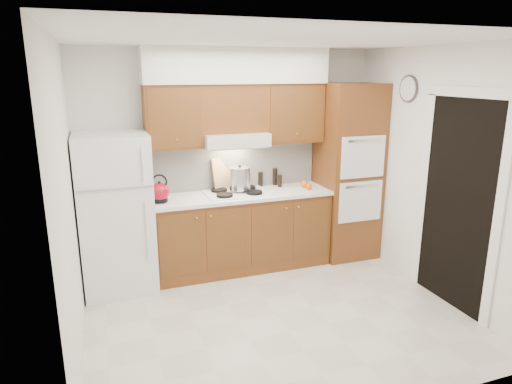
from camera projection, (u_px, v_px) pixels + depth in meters
floor at (276, 314)px, 4.54m from camera, size 3.60×3.60×0.00m
ceiling at (279, 39)px, 3.87m from camera, size 3.60×3.60×0.00m
wall_back at (231, 159)px, 5.57m from camera, size 3.60×0.02×2.60m
wall_left at (68, 206)px, 3.62m from camera, size 0.02×3.00×2.60m
wall_right at (436, 173)px, 4.78m from camera, size 0.02×3.00×2.60m
fridge at (116, 213)px, 4.90m from camera, size 0.75×0.72×1.72m
base_cabinets at (241, 232)px, 5.52m from camera, size 2.11×0.60×0.90m
countertop at (241, 195)px, 5.39m from camera, size 2.13×0.62×0.04m
backsplash at (234, 166)px, 5.58m from camera, size 2.11×0.03×0.56m
oven_cabinet at (347, 172)px, 5.79m from camera, size 0.70×0.65×2.20m
upper_cab_left at (173, 117)px, 5.04m from camera, size 0.63×0.33×0.70m
upper_cab_right at (291, 113)px, 5.51m from camera, size 0.73×0.33×0.70m
range_hood at (234, 139)px, 5.28m from camera, size 0.75×0.45×0.15m
upper_cab_over_hood at (232, 108)px, 5.25m from camera, size 0.75×0.33×0.55m
soffit at (237, 66)px, 5.13m from camera, size 2.13×0.36×0.40m
cooktop at (237, 193)px, 5.39m from camera, size 0.74×0.50×0.01m
doorway at (457, 205)px, 4.52m from camera, size 0.02×0.90×2.10m
wall_clock at (409, 89)px, 5.06m from camera, size 0.02×0.30×0.30m
kettle at (160, 192)px, 5.00m from camera, size 0.27×0.27×0.21m
cutting_board at (223, 173)px, 5.53m from camera, size 0.31×0.18×0.38m
stock_pot at (240, 179)px, 5.42m from camera, size 0.29×0.29×0.26m
condiment_a at (275, 177)px, 5.77m from camera, size 0.06×0.06×0.21m
condiment_b at (260, 179)px, 5.71m from camera, size 0.06×0.06×0.18m
condiment_c at (280, 181)px, 5.67m from camera, size 0.05×0.05×0.15m
orange_near at (309, 187)px, 5.56m from camera, size 0.10×0.10×0.07m
orange_far at (305, 184)px, 5.66m from camera, size 0.11×0.11×0.09m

